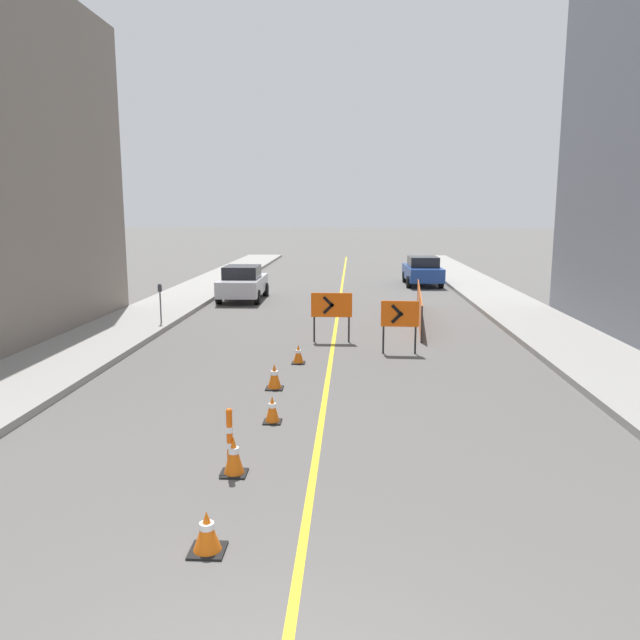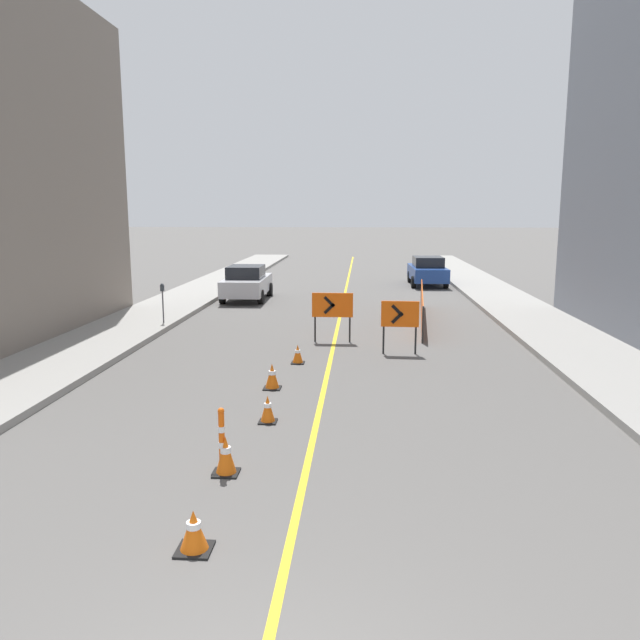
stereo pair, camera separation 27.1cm
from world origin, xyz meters
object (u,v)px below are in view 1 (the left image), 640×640
object	(u,v)px
traffic_cone_second	(234,456)
traffic_cone_third	(272,409)
traffic_cone_fourth	(274,377)
traffic_cone_fifth	(298,354)
parked_car_curb_near	(243,283)
parked_car_curb_mid	(423,271)
parking_meter_near_curb	(160,295)
delineator_post_front	(230,446)
arrow_barricade_primary	(332,307)
traffic_cone_nearest	(207,532)
arrow_barricade_secondary	(400,316)

from	to	relation	value
traffic_cone_second	traffic_cone_third	bearing A→B (deg)	83.27
traffic_cone_fourth	traffic_cone_fifth	distance (m)	2.48
parked_car_curb_near	traffic_cone_second	bearing A→B (deg)	-81.44
parked_car_curb_mid	parking_meter_near_curb	bearing A→B (deg)	-129.97
traffic_cone_fourth	delineator_post_front	size ratio (longest dim) A/B	0.56
parked_car_curb_near	arrow_barricade_primary	bearing A→B (deg)	-65.13
traffic_cone_second	parked_car_curb_mid	distance (m)	26.02
delineator_post_front	traffic_cone_second	bearing A→B (deg)	-22.06
traffic_cone_nearest	traffic_cone_fourth	distance (m)	6.99
traffic_cone_fourth	arrow_barricade_secondary	bearing A→B (deg)	50.33
traffic_cone_fourth	parking_meter_near_curb	xyz separation A→B (m)	(-4.92, 7.34, 0.86)
traffic_cone_third	delineator_post_front	world-z (taller)	delineator_post_front
arrow_barricade_secondary	traffic_cone_second	bearing A→B (deg)	-108.23
traffic_cone_fourth	parked_car_curb_near	xyz separation A→B (m)	(-3.25, 14.36, 0.50)
parked_car_curb_mid	parking_meter_near_curb	distance (m)	16.97
traffic_cone_second	traffic_cone_third	world-z (taller)	traffic_cone_second
arrow_barricade_secondary	parked_car_curb_near	world-z (taller)	parked_car_curb_near
traffic_cone_fourth	traffic_cone_second	bearing A→B (deg)	-90.47
traffic_cone_third	arrow_barricade_primary	bearing A→B (deg)	83.37
traffic_cone_nearest	traffic_cone_third	world-z (taller)	traffic_cone_third
traffic_cone_fifth	delineator_post_front	world-z (taller)	delineator_post_front
traffic_cone_third	parking_meter_near_curb	bearing A→B (deg)	118.16
parked_car_curb_near	arrow_barricade_secondary	bearing A→B (deg)	-59.82
traffic_cone_third	parked_car_curb_near	distance (m)	17.04
parking_meter_near_curb	parked_car_curb_mid	bearing A→B (deg)	51.60
traffic_cone_second	traffic_cone_fourth	world-z (taller)	traffic_cone_second
traffic_cone_second	parked_car_curb_mid	xyz separation A→B (m)	(5.66, 25.39, 0.49)
traffic_cone_second	parked_car_curb_near	bearing A→B (deg)	99.54
traffic_cone_second	delineator_post_front	bearing A→B (deg)	157.94
traffic_cone_fourth	delineator_post_front	bearing A→B (deg)	-91.22
parked_car_curb_mid	traffic_cone_fourth	bearing A→B (deg)	-106.81
traffic_cone_fifth	parked_car_curb_mid	size ratio (longest dim) A/B	0.12
delineator_post_front	parked_car_curb_mid	world-z (taller)	parked_car_curb_mid
traffic_cone_second	arrow_barricade_secondary	size ratio (longest dim) A/B	0.40
arrow_barricade_secondary	traffic_cone_nearest	bearing A→B (deg)	-103.76
traffic_cone_nearest	delineator_post_front	bearing A→B (deg)	94.07
traffic_cone_third	delineator_post_front	distance (m)	2.45
traffic_cone_third	parked_car_curb_near	world-z (taller)	parked_car_curb_near
traffic_cone_fifth	parked_car_curb_near	size ratio (longest dim) A/B	0.12
traffic_cone_second	traffic_cone_fifth	size ratio (longest dim) A/B	1.20
arrow_barricade_primary	parking_meter_near_curb	world-z (taller)	parking_meter_near_curb
arrow_barricade_primary	parked_car_curb_near	world-z (taller)	parked_car_curb_near
traffic_cone_third	traffic_cone_fourth	xyz separation A→B (m)	(-0.25, 2.31, 0.03)
traffic_cone_nearest	parked_car_curb_near	bearing A→B (deg)	98.82
parked_car_curb_near	parking_meter_near_curb	bearing A→B (deg)	-104.33
delineator_post_front	parked_car_curb_near	world-z (taller)	parked_car_curb_near
delineator_post_front	arrow_barricade_primary	distance (m)	10.13
traffic_cone_nearest	traffic_cone_fifth	size ratio (longest dim) A/B	1.01
arrow_barricade_secondary	parked_car_curb_mid	size ratio (longest dim) A/B	0.35
traffic_cone_third	parked_car_curb_near	bearing A→B (deg)	101.86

